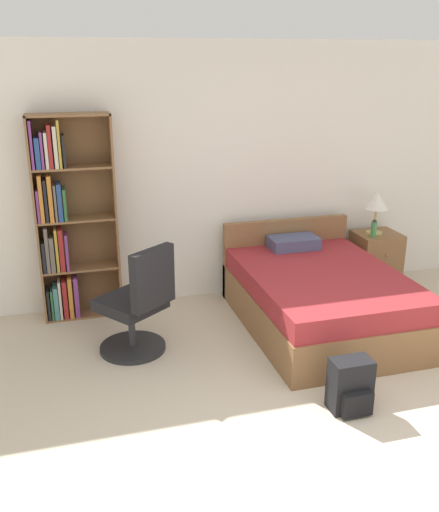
{
  "coord_description": "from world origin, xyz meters",
  "views": [
    {
      "loc": [
        -1.63,
        -2.33,
        2.45
      ],
      "look_at": [
        -0.41,
        1.98,
        0.86
      ],
      "focal_mm": 40.0,
      "sensor_mm": 36.0,
      "label": 1
    }
  ],
  "objects_px": {
    "table_lamp": "(377,202)",
    "water_bottle": "(374,229)",
    "nightstand": "(375,260)",
    "bed": "(319,296)",
    "bookshelf": "(66,223)",
    "backpack_black": "(351,386)",
    "office_chair": "(138,307)"
  },
  "relations": [
    {
      "from": "table_lamp",
      "to": "water_bottle",
      "type": "xyz_separation_m",
      "value": [
        -0.07,
        -0.1,
        -0.27
      ]
    },
    {
      "from": "nightstand",
      "to": "water_bottle",
      "type": "bearing_deg",
      "value": -137.63
    },
    {
      "from": "bed",
      "to": "nightstand",
      "type": "xyz_separation_m",
      "value": [
        1.03,
        0.74,
        0.02
      ]
    },
    {
      "from": "nightstand",
      "to": "water_bottle",
      "type": "xyz_separation_m",
      "value": [
        -0.12,
        -0.11,
        0.39
      ]
    },
    {
      "from": "bed",
      "to": "nightstand",
      "type": "height_order",
      "value": "bed"
    },
    {
      "from": "bookshelf",
      "to": "bed",
      "type": "relative_size",
      "value": 1.02
    },
    {
      "from": "bookshelf",
      "to": "bed",
      "type": "bearing_deg",
      "value": -20.59
    },
    {
      "from": "bed",
      "to": "backpack_black",
      "type": "distance_m",
      "value": 1.4
    },
    {
      "from": "table_lamp",
      "to": "water_bottle",
      "type": "relative_size",
      "value": 2.53
    },
    {
      "from": "table_lamp",
      "to": "bookshelf",
      "type": "bearing_deg",
      "value": 177.97
    },
    {
      "from": "bookshelf",
      "to": "table_lamp",
      "type": "height_order",
      "value": "bookshelf"
    },
    {
      "from": "bookshelf",
      "to": "table_lamp",
      "type": "relative_size",
      "value": 4.19
    },
    {
      "from": "bed",
      "to": "table_lamp",
      "type": "distance_m",
      "value": 1.39
    },
    {
      "from": "office_chair",
      "to": "backpack_black",
      "type": "height_order",
      "value": "office_chair"
    },
    {
      "from": "nightstand",
      "to": "water_bottle",
      "type": "relative_size",
      "value": 3.33
    },
    {
      "from": "bed",
      "to": "office_chair",
      "type": "distance_m",
      "value": 1.73
    },
    {
      "from": "nightstand",
      "to": "table_lamp",
      "type": "xyz_separation_m",
      "value": [
        -0.05,
        -0.01,
        0.66
      ]
    },
    {
      "from": "nightstand",
      "to": "water_bottle",
      "type": "distance_m",
      "value": 0.42
    },
    {
      "from": "bed",
      "to": "water_bottle",
      "type": "xyz_separation_m",
      "value": [
        0.91,
        0.63,
        0.41
      ]
    },
    {
      "from": "nightstand",
      "to": "backpack_black",
      "type": "relative_size",
      "value": 1.54
    },
    {
      "from": "table_lamp",
      "to": "bed",
      "type": "bearing_deg",
      "value": -143.29
    },
    {
      "from": "bed",
      "to": "water_bottle",
      "type": "height_order",
      "value": "bed"
    },
    {
      "from": "nightstand",
      "to": "table_lamp",
      "type": "bearing_deg",
      "value": -173.14
    },
    {
      "from": "bookshelf",
      "to": "backpack_black",
      "type": "bearing_deg",
      "value": -49.42
    },
    {
      "from": "water_bottle",
      "to": "bookshelf",
      "type": "bearing_deg",
      "value": 176.11
    },
    {
      "from": "water_bottle",
      "to": "backpack_black",
      "type": "distance_m",
      "value": 2.41
    },
    {
      "from": "nightstand",
      "to": "bookshelf",
      "type": "bearing_deg",
      "value": 178.11
    },
    {
      "from": "bed",
      "to": "table_lamp",
      "type": "height_order",
      "value": "table_lamp"
    },
    {
      "from": "bed",
      "to": "water_bottle",
      "type": "bearing_deg",
      "value": 34.63
    },
    {
      "from": "office_chair",
      "to": "water_bottle",
      "type": "bearing_deg",
      "value": 15.22
    },
    {
      "from": "bookshelf",
      "to": "water_bottle",
      "type": "xyz_separation_m",
      "value": [
        3.16,
        -0.21,
        -0.25
      ]
    },
    {
      "from": "office_chair",
      "to": "backpack_black",
      "type": "bearing_deg",
      "value": -42.99
    }
  ]
}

